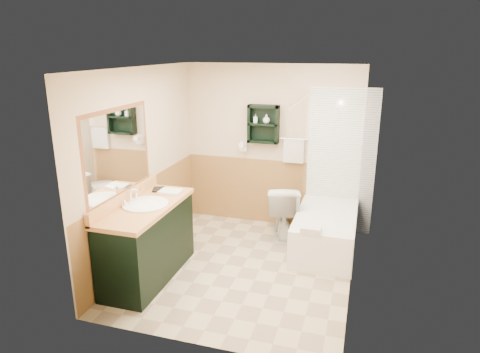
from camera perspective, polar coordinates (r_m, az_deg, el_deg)
name	(u,v)px	position (r m, az deg, el deg)	size (l,w,h in m)	color
floor	(242,267)	(5.42, 0.32, -11.98)	(3.00, 3.00, 0.00)	#C5B890
back_wall	(271,146)	(6.38, 4.20, 4.01)	(2.60, 0.04, 2.40)	#FFEAC7
left_wall	(141,166)	(5.46, -13.08, 1.40)	(0.04, 3.00, 2.40)	#FFEAC7
right_wall	(360,185)	(4.77, 15.74, -1.05)	(0.04, 3.00, 2.40)	#FFEAC7
ceiling	(243,66)	(4.75, 0.36, 14.51)	(2.60, 3.00, 0.04)	white
wainscot_left	(147,218)	(5.67, -12.30, -5.46)	(2.98, 2.98, 1.00)	#A97A44
wainscot_back	(270,192)	(6.54, 4.00, -2.04)	(2.58, 2.58, 1.00)	#A97A44
mirror_frame	(118,153)	(4.91, -15.93, 3.07)	(1.30, 1.30, 1.00)	brown
mirror_glass	(119,153)	(4.90, -15.88, 3.07)	(1.20, 1.20, 0.90)	white
tile_right	(358,178)	(5.53, 15.42, -0.19)	(1.50, 1.50, 2.10)	white
tile_back	(341,162)	(6.24, 13.30, 1.88)	(0.95, 0.95, 2.10)	white
tile_accent	(363,110)	(5.35, 16.02, 8.55)	(1.50, 1.50, 0.10)	#134534
wall_shelf	(263,124)	(6.22, 3.13, 6.99)	(0.45, 0.15, 0.55)	black
hair_dryer	(244,146)	(6.39, 0.51, 4.08)	(0.10, 0.24, 0.18)	white
towel_bar	(294,139)	(6.22, 7.24, 5.00)	(0.40, 0.06, 0.40)	white
curtain_rod	(301,99)	(5.40, 8.13, 10.16)	(0.03, 0.03, 1.60)	silver
shower_curtain	(300,162)	(5.73, 8.06, 1.89)	(1.05, 1.05, 1.70)	#BAAF8C
vanity	(148,241)	(5.14, -12.19, -8.44)	(0.59, 1.43, 0.90)	black
bathtub	(326,231)	(5.89, 11.37, -7.09)	(0.77, 1.50, 0.51)	white
toilet	(282,211)	(6.14, 5.69, -4.54)	(0.44, 0.78, 0.77)	white
counter_towel	(171,192)	(5.29, -9.25, -2.03)	(0.26, 0.20, 0.04)	white
vanity_book	(152,183)	(5.42, -11.61, -0.82)	(0.15, 0.02, 0.20)	black
tub_towel	(311,229)	(5.18, 9.44, -6.90)	(0.23, 0.19, 0.07)	white
soap_bottle_a	(255,121)	(6.24, 2.07, 7.44)	(0.05, 0.12, 0.06)	white
soap_bottle_b	(266,120)	(6.20, 3.54, 7.56)	(0.10, 0.13, 0.10)	white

